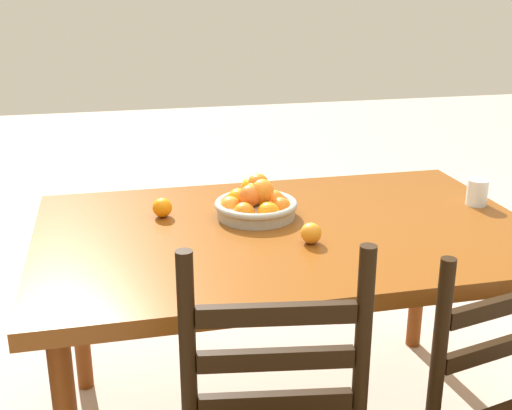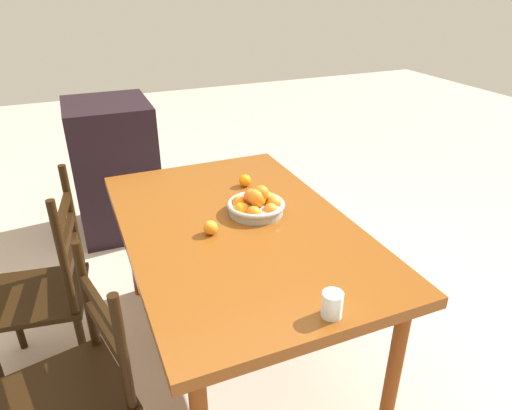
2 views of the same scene
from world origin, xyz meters
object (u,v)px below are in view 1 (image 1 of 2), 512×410
orange_loose_0 (311,233)px  orange_loose_1 (162,208)px  fruit_bowl (256,202)px  dining_table (286,247)px  drinking_glass (477,192)px

orange_loose_0 → orange_loose_1: (0.41, -0.33, 0.00)m
fruit_bowl → dining_table: bearing=120.1°
fruit_bowl → drinking_glass: 0.78m
orange_loose_0 → drinking_glass: drinking_glass is taller
fruit_bowl → orange_loose_0: 0.29m
orange_loose_1 → drinking_glass: bearing=173.7°
fruit_bowl → orange_loose_1: bearing=-11.5°
orange_loose_1 → drinking_glass: size_ratio=0.71×
orange_loose_0 → drinking_glass: bearing=-162.8°
fruit_bowl → orange_loose_0: size_ratio=4.35×
dining_table → orange_loose_0: orange_loose_0 is taller
dining_table → orange_loose_0: 0.18m
dining_table → fruit_bowl: size_ratio=5.68×
orange_loose_0 → orange_loose_1: bearing=-38.4°
dining_table → drinking_glass: size_ratio=17.26×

